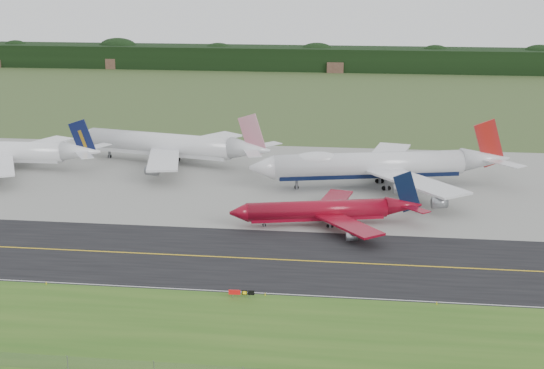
{
  "coord_description": "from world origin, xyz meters",
  "views": [
    {
      "loc": [
        20.66,
        -135.43,
        52.33
      ],
      "look_at": [
        1.14,
        22.0,
        7.12
      ],
      "focal_mm": 50.0,
      "sensor_mm": 36.0,
      "label": 1
    }
  ],
  "objects": [
    {
      "name": "horizon_treeline",
      "position": [
        0.0,
        273.76,
        5.47
      ],
      "size": [
        700.0,
        25.0,
        12.0
      ],
      "color": "black",
      "rests_on": "ground"
    },
    {
      "name": "taxiway_sign",
      "position": [
        1.48,
        -21.9,
        1.01
      ],
      "size": [
        4.29,
        0.36,
        1.43
      ],
      "color": "slate",
      "rests_on": "ground"
    },
    {
      "name": "jet_red_737",
      "position": [
        13.64,
        17.58,
        3.1
      ],
      "size": [
        41.06,
        32.87,
        11.19
      ],
      "color": "maroon",
      "rests_on": "ground"
    },
    {
      "name": "jet_star_tail",
      "position": [
        -32.7,
        64.49,
        5.25
      ],
      "size": [
        59.4,
        48.9,
        15.76
      ],
      "color": "silver",
      "rests_on": "ground"
    },
    {
      "name": "edge_marker_center",
      "position": [
        5.26,
        -20.5,
        0.25
      ],
      "size": [
        0.16,
        0.16,
        0.5
      ],
      "primitive_type": "cylinder",
      "color": "yellow",
      "rests_on": "ground"
    },
    {
      "name": "ground",
      "position": [
        0.0,
        0.0,
        0.0
      ],
      "size": [
        600.0,
        600.0,
        0.0
      ],
      "primitive_type": "plane",
      "color": "#435226",
      "rests_on": "ground"
    },
    {
      "name": "jet_ba_747",
      "position": [
        24.44,
        47.99,
        5.66
      ],
      "size": [
        65.43,
        53.23,
        16.62
      ],
      "color": "silver",
      "rests_on": "ground"
    },
    {
      "name": "jet_navy_gold",
      "position": [
        -76.16,
        53.44,
        4.65
      ],
      "size": [
        54.73,
        47.76,
        14.15
      ],
      "color": "white",
      "rests_on": "ground"
    },
    {
      "name": "taxiway_edge_line",
      "position": [
        0.0,
        -19.5,
        0.03
      ],
      "size": [
        400.0,
        0.25,
        0.0
      ],
      "primitive_type": "cube",
      "color": "silver",
      "rests_on": "taxiway"
    },
    {
      "name": "edge_marker_left",
      "position": [
        -32.84,
        -20.5,
        0.25
      ],
      "size": [
        0.16,
        0.16,
        0.5
      ],
      "primitive_type": "cylinder",
      "color": "yellow",
      "rests_on": "ground"
    },
    {
      "name": "grass_verge",
      "position": [
        0.0,
        -35.0,
        0.01
      ],
      "size": [
        400.0,
        30.0,
        0.01
      ],
      "primitive_type": "cube",
      "color": "#2C591A",
      "rests_on": "ground"
    },
    {
      "name": "taxiway",
      "position": [
        0.0,
        -4.0,
        0.01
      ],
      "size": [
        400.0,
        32.0,
        0.02
      ],
      "primitive_type": "cube",
      "color": "black",
      "rests_on": "ground"
    },
    {
      "name": "edge_marker_right",
      "position": [
        33.31,
        -20.5,
        0.25
      ],
      "size": [
        0.16,
        0.16,
        0.5
      ],
      "primitive_type": "cylinder",
      "color": "yellow",
      "rests_on": "ground"
    },
    {
      "name": "apron",
      "position": [
        0.0,
        51.0,
        0.01
      ],
      "size": [
        400.0,
        78.0,
        0.01
      ],
      "primitive_type": "cube",
      "color": "gray",
      "rests_on": "ground"
    },
    {
      "name": "taxiway_centreline",
      "position": [
        0.0,
        -4.0,
        0.03
      ],
      "size": [
        400.0,
        0.4,
        0.0
      ],
      "primitive_type": "cube",
      "color": "gold",
      "rests_on": "taxiway"
    }
  ]
}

